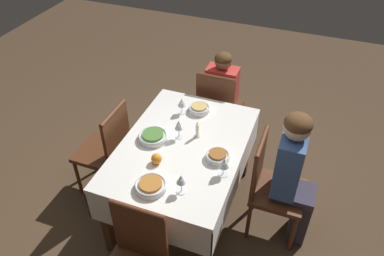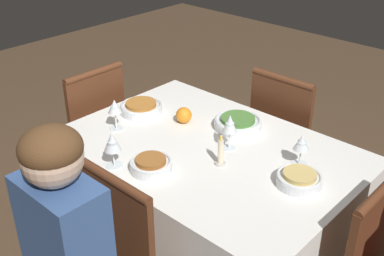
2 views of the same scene
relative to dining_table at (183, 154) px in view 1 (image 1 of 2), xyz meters
The scene contains 17 objects.
ground_plane 0.64m from the dining_table, ahead, with size 8.00×8.00×0.00m, color #4C3826.
dining_table is the anchor object (origin of this frame).
chair_north 0.71m from the dining_table, 96.09° to the left, with size 0.40×0.40×0.91m.
chair_west 0.90m from the dining_table, behind, with size 0.40×0.40×0.91m.
chair_south 0.71m from the dining_table, 90.03° to the right, with size 0.40×0.40×0.91m.
person_adult_denim 0.85m from the dining_table, 95.02° to the left, with size 0.30×0.34×1.19m.
person_child_red 1.06m from the dining_table, behind, with size 0.33×0.30×1.03m.
bowl_north 0.33m from the dining_table, 79.86° to the left, with size 0.18×0.18×0.06m.
wine_glass_north 0.47m from the dining_table, 63.55° to the left, with size 0.07×0.07×0.16m.
bowl_west 0.47m from the dining_table, behind, with size 0.18×0.18×0.06m.
wine_glass_west 0.46m from the dining_table, 157.71° to the right, with size 0.07×0.07×0.14m.
bowl_south 0.27m from the dining_table, 85.63° to the right, with size 0.23×0.23×0.06m.
wine_glass_south 0.24m from the dining_table, 141.85° to the right, with size 0.06×0.06×0.17m.
bowl_east 0.50m from the dining_table, ahead, with size 0.22×0.22×0.06m.
wine_glass_east 0.51m from the dining_table, 20.71° to the left, with size 0.07×0.07×0.15m.
candle_centerpiece 0.22m from the dining_table, 151.71° to the left, with size 0.04×0.04×0.14m.
orange_fruit 0.30m from the dining_table, 22.74° to the right, with size 0.08×0.08×0.08m, color orange.
Camera 1 is at (1.97, 0.81, 2.65)m, focal length 35.00 mm.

